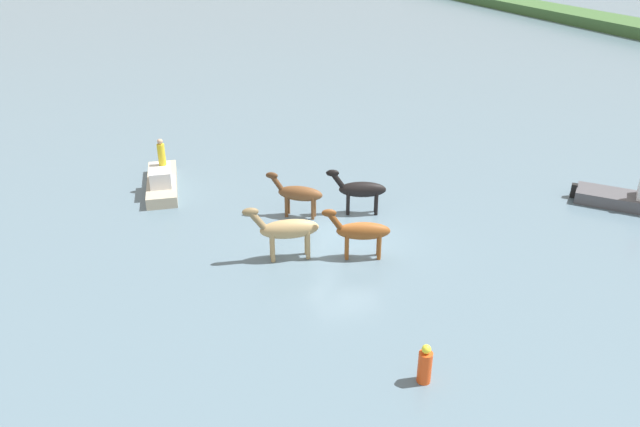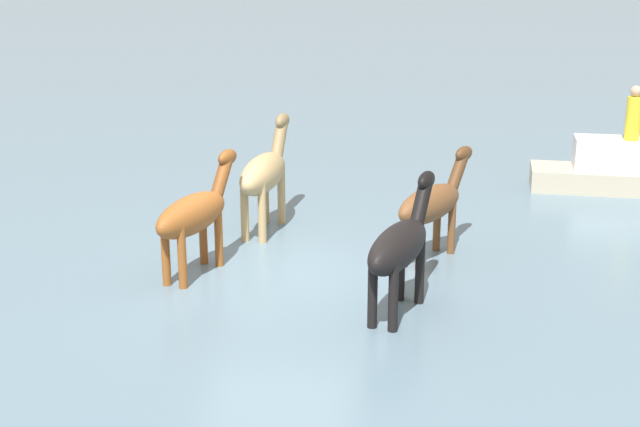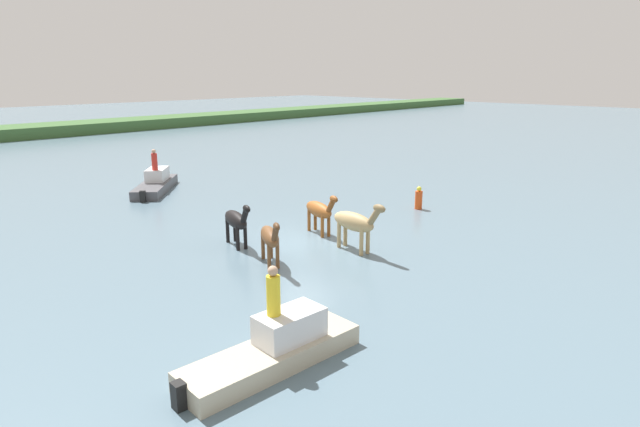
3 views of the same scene
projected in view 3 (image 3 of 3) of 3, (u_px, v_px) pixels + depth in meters
ground_plane at (300, 242)px, 21.23m from camera, size 205.57×205.57×0.00m
horse_chestnut_trailing at (237, 220)px, 20.43m from camera, size 1.11×2.42×1.89m
horse_rear_stallion at (355, 222)px, 19.85m from camera, size 0.84×2.66×2.05m
horse_gray_outer at (320, 210)px, 22.00m from camera, size 1.07×2.40×1.87m
horse_dun_straggler at (270, 237)px, 18.50m from camera, size 1.47×2.19×1.81m
boat_dinghy_port at (275, 352)px, 12.21m from camera, size 4.77×1.55×1.34m
boat_motor_center at (156, 185)px, 30.38m from camera, size 4.63×4.78×1.36m
person_boatman_standing at (273, 292)px, 12.00m from camera, size 0.32×0.32×1.19m
person_helmsman_aft at (154, 161)px, 29.95m from camera, size 0.32×0.32×1.19m
buoy_channel_marker at (419, 199)px, 26.24m from camera, size 0.36×0.36×1.14m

